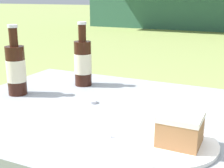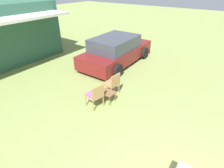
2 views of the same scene
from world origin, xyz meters
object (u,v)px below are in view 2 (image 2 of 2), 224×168
object	(u,v)px
wicker_chair_plain	(113,83)
garden_side_table	(107,93)
wicker_chair_cushioned	(95,94)
parked_car	(116,51)

from	to	relation	value
wicker_chair_plain	garden_side_table	xyz separation A→B (m)	(-0.48, -0.12, -0.17)
wicker_chair_cushioned	wicker_chair_plain	xyz separation A→B (m)	(0.97, -0.02, 0.00)
parked_car	garden_side_table	size ratio (longest dim) A/B	9.06
wicker_chair_cushioned	wicker_chair_plain	bearing A→B (deg)	-170.29
parked_car	wicker_chair_cushioned	distance (m)	3.85
parked_car	garden_side_table	world-z (taller)	parked_car
wicker_chair_cushioned	wicker_chair_plain	size ratio (longest dim) A/B	1.00
wicker_chair_cushioned	parked_car	bearing A→B (deg)	-144.81
wicker_chair_cushioned	wicker_chair_plain	world-z (taller)	same
wicker_chair_plain	garden_side_table	distance (m)	0.52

